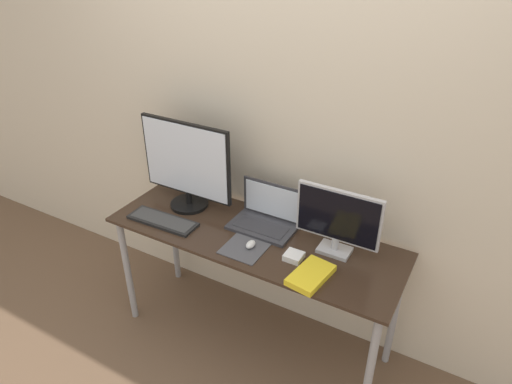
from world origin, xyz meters
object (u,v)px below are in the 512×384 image
Objects in this scene: laptop at (266,216)px; book at (311,275)px; monitor_left at (186,165)px; mouse at (251,244)px; monitor_right at (338,220)px; power_brick at (294,256)px; keyboard at (163,221)px.

laptop reaches higher than book.
monitor_left reaches higher than mouse.
monitor_left reaches higher than book.
mouse is at bearing -154.36° from monitor_right.
mouse reaches higher than power_brick.
power_brick is (-0.15, -0.16, -0.18)m from monitor_right.
mouse is (0.03, -0.23, -0.04)m from laptop.
monitor_right is 1.67× the size of book.
monitor_left is 0.96m from book.
mouse is at bearing -173.51° from power_brick.
monitor_left reaches higher than power_brick.
power_brick is at bearing -11.81° from monitor_left.
book is at bearing -9.77° from mouse.
monitor_right reaches higher than power_brick.
monitor_right reaches higher than laptop.
monitor_right is 0.46m from mouse.
monitor_left is 1.62× the size of laptop.
power_brick is (0.78, 0.06, 0.01)m from keyboard.
monitor_left is at bearing 164.46° from book.
monitor_right is 1.21× the size of laptop.
laptop is 0.86× the size of keyboard.
book is (0.36, -0.06, -0.01)m from mouse.
laptop is at bearing 98.43° from mouse.
monitor_right is 6.46× the size of mouse.
laptop is at bearing 4.99° from monitor_left.
book is (0.40, -0.29, -0.04)m from laptop.
monitor_right is at bearing 25.64° from mouse.
keyboard is at bearing -176.33° from mouse.
book is at bearing -15.54° from monitor_left.
laptop is 1.39× the size of book.
laptop is 0.58m from keyboard.
monitor_left is 1.40× the size of keyboard.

